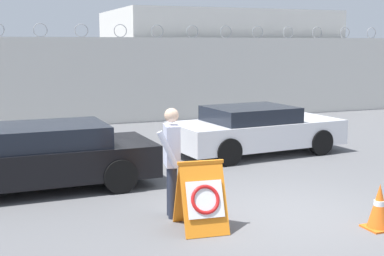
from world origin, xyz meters
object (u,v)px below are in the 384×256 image
Objects in this scene: traffic_cone_mid at (379,207)px; parked_car_front_coupe at (41,157)px; parked_car_rear_sedan at (256,130)px; security_guard at (171,156)px; barricade_sign at (202,196)px.

traffic_cone_mid is 6.27m from parked_car_front_coupe.
security_guard is at bearing -137.61° from parked_car_rear_sedan.
traffic_cone_mid is 5.82m from parked_car_rear_sedan.
parked_car_rear_sedan is (0.91, 5.74, 0.28)m from traffic_cone_mid.
barricade_sign is 0.92m from security_guard.
barricade_sign is 0.59× the size of security_guard.
security_guard is (-0.22, 0.75, 0.48)m from barricade_sign.
security_guard is at bearing 123.94° from parked_car_front_coupe.
traffic_cone_mid is at bearing 135.70° from parked_car_front_coupe.
security_guard is 0.40× the size of parked_car_front_coupe.
security_guard is 3.15m from parked_car_front_coupe.
traffic_cone_mid is 0.16× the size of parked_car_rear_sedan.
traffic_cone_mid is at bearing 68.90° from security_guard.
security_guard is at bearing 148.38° from traffic_cone_mid.
parked_car_front_coupe is (-4.59, 4.26, 0.29)m from traffic_cone_mid.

